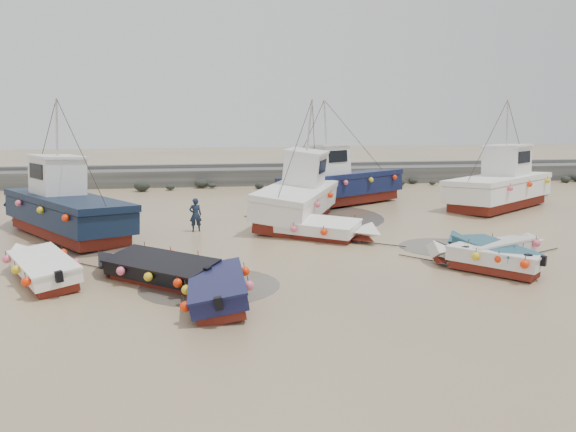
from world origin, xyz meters
name	(u,v)px	position (x,y,z in m)	size (l,w,h in m)	color
ground	(324,262)	(0.00, 0.00, 0.00)	(120.00, 120.00, 0.00)	tan
seawall	(270,176)	(0.05, 21.99, 0.63)	(60.00, 4.92, 1.50)	#5F5F5B
puddle_a	(210,286)	(-4.34, -2.38, 0.00)	(4.72, 4.72, 0.01)	#534D42
puddle_b	(441,247)	(5.38, 1.65, 0.00)	(3.54, 3.54, 0.01)	#534D42
puddle_c	(82,247)	(-9.78, 3.66, 0.00)	(4.18, 4.18, 0.01)	#534D42
puddle_d	(321,217)	(1.56, 8.73, 0.00)	(6.68, 6.68, 0.01)	#534D42
dinghy_0	(42,264)	(-10.09, -0.82, 0.54)	(3.74, 5.97, 1.43)	maroon
dinghy_1	(219,283)	(-4.02, -3.79, 0.55)	(2.19, 6.06, 1.43)	maroon
dinghy_2	(488,249)	(6.15, -0.96, 0.55)	(2.27, 5.63, 1.43)	maroon
dinghy_3	(505,248)	(6.89, -0.86, 0.55)	(5.40, 3.03, 1.43)	maroon
dinghy_4	(154,265)	(-6.22, -1.53, 0.54)	(5.43, 4.54, 1.43)	maroon
dinghy_5	(325,227)	(0.80, 3.80, 0.55)	(5.41, 4.06, 1.43)	maroon
dinghy_6	(484,256)	(5.53, -1.90, 0.56)	(4.28, 4.32, 1.43)	maroon
cabin_boat_0	(60,207)	(-11.23, 6.26, 1.31)	(7.95, 9.65, 6.22)	maroon
cabin_boat_1	(298,195)	(0.18, 8.09, 1.32)	(5.95, 10.45, 6.22)	maroon
cabin_boat_2	(335,184)	(3.05, 12.28, 1.31)	(10.33, 6.86, 6.22)	maroon
cabin_boat_3	(504,185)	(12.84, 10.40, 1.33)	(9.49, 7.34, 6.22)	maroon
person	(196,231)	(-5.05, 6.05, 0.00)	(0.59, 0.39, 1.62)	#152136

